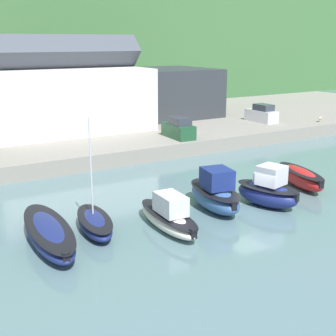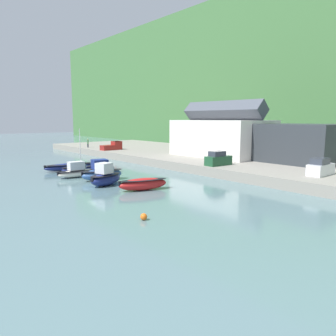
{
  "view_description": "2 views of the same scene",
  "coord_description": "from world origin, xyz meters",
  "px_view_note": "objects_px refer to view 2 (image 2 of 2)",
  "views": [
    {
      "loc": [
        -19.95,
        -22.48,
        11.05
      ],
      "look_at": [
        -3.48,
        4.69,
        2.35
      ],
      "focal_mm": 50.0,
      "sensor_mm": 36.0,
      "label": 1
    },
    {
      "loc": [
        37.71,
        -20.24,
        8.36
      ],
      "look_at": [
        4.45,
        8.03,
        1.77
      ],
      "focal_mm": 35.0,
      "sensor_mm": 36.0,
      "label": 2
    }
  ],
  "objects_px": {
    "moored_boat_2": "(78,171)",
    "parked_car_0": "(218,159)",
    "moored_boat_1": "(79,169)",
    "pickup_truck_0": "(113,146)",
    "mooring_buoy_1": "(144,217)",
    "moored_boat_0": "(69,166)",
    "parked_car_1": "(320,168)",
    "moored_boat_3": "(102,173)",
    "moored_boat_4": "(105,177)",
    "person_on_quay": "(88,143)",
    "moored_boat_5": "(143,184)"
  },
  "relations": [
    {
      "from": "moored_boat_1",
      "to": "pickup_truck_0",
      "type": "xyz_separation_m",
      "value": [
        -16.37,
        16.07,
        1.66
      ]
    },
    {
      "from": "moored_boat_5",
      "to": "parked_car_1",
      "type": "xyz_separation_m",
      "value": [
        12.4,
        18.23,
        1.55
      ]
    },
    {
      "from": "moored_boat_3",
      "to": "mooring_buoy_1",
      "type": "height_order",
      "value": "moored_boat_3"
    },
    {
      "from": "mooring_buoy_1",
      "to": "pickup_truck_0",
      "type": "bearing_deg",
      "value": 152.05
    },
    {
      "from": "parked_car_1",
      "to": "mooring_buoy_1",
      "type": "relative_size",
      "value": 7.32
    },
    {
      "from": "parked_car_0",
      "to": "mooring_buoy_1",
      "type": "distance_m",
      "value": 24.61
    },
    {
      "from": "moored_boat_3",
      "to": "parked_car_0",
      "type": "distance_m",
      "value": 17.36
    },
    {
      "from": "pickup_truck_0",
      "to": "parked_car_0",
      "type": "bearing_deg",
      "value": -1.78
    },
    {
      "from": "moored_boat_2",
      "to": "moored_boat_4",
      "type": "height_order",
      "value": "moored_boat_4"
    },
    {
      "from": "moored_boat_2",
      "to": "pickup_truck_0",
      "type": "height_order",
      "value": "pickup_truck_0"
    },
    {
      "from": "moored_boat_1",
      "to": "pickup_truck_0",
      "type": "relative_size",
      "value": 1.45
    },
    {
      "from": "moored_boat_2",
      "to": "moored_boat_3",
      "type": "bearing_deg",
      "value": 19.95
    },
    {
      "from": "moored_boat_1",
      "to": "mooring_buoy_1",
      "type": "height_order",
      "value": "moored_boat_1"
    },
    {
      "from": "moored_boat_5",
      "to": "parked_car_0",
      "type": "xyz_separation_m",
      "value": [
        -1.62,
        15.17,
        1.55
      ]
    },
    {
      "from": "pickup_truck_0",
      "to": "moored_boat_5",
      "type": "bearing_deg",
      "value": -25.75
    },
    {
      "from": "moored_boat_0",
      "to": "moored_boat_3",
      "type": "bearing_deg",
      "value": 3.14
    },
    {
      "from": "moored_boat_0",
      "to": "mooring_buoy_1",
      "type": "xyz_separation_m",
      "value": [
        29.46,
        -6.48,
        -0.34
      ]
    },
    {
      "from": "moored_boat_2",
      "to": "mooring_buoy_1",
      "type": "bearing_deg",
      "value": -8.91
    },
    {
      "from": "moored_boat_0",
      "to": "person_on_quay",
      "type": "relative_size",
      "value": 3.96
    },
    {
      "from": "moored_boat_3",
      "to": "pickup_truck_0",
      "type": "relative_size",
      "value": 1.29
    },
    {
      "from": "moored_boat_5",
      "to": "moored_boat_3",
      "type": "bearing_deg",
      "value": -159.45
    },
    {
      "from": "mooring_buoy_1",
      "to": "moored_boat_4",
      "type": "bearing_deg",
      "value": 162.03
    },
    {
      "from": "moored_boat_3",
      "to": "parked_car_1",
      "type": "height_order",
      "value": "parked_car_1"
    },
    {
      "from": "moored_boat_1",
      "to": "moored_boat_3",
      "type": "relative_size",
      "value": 1.12
    },
    {
      "from": "moored_boat_0",
      "to": "moored_boat_1",
      "type": "bearing_deg",
      "value": 9.96
    },
    {
      "from": "pickup_truck_0",
      "to": "moored_boat_0",
      "type": "bearing_deg",
      "value": -50.59
    },
    {
      "from": "moored_boat_5",
      "to": "person_on_quay",
      "type": "distance_m",
      "value": 45.34
    },
    {
      "from": "moored_boat_3",
      "to": "mooring_buoy_1",
      "type": "distance_m",
      "value": 19.17
    },
    {
      "from": "moored_boat_4",
      "to": "person_on_quay",
      "type": "relative_size",
      "value": 2.39
    },
    {
      "from": "moored_boat_3",
      "to": "moored_boat_2",
      "type": "bearing_deg",
      "value": -152.48
    },
    {
      "from": "moored_boat_0",
      "to": "parked_car_1",
      "type": "height_order",
      "value": "parked_car_1"
    },
    {
      "from": "moored_boat_1",
      "to": "moored_boat_4",
      "type": "distance_m",
      "value": 12.1
    },
    {
      "from": "moored_boat_1",
      "to": "moored_boat_3",
      "type": "bearing_deg",
      "value": 6.26
    },
    {
      "from": "pickup_truck_0",
      "to": "mooring_buoy_1",
      "type": "distance_m",
      "value": 48.68
    },
    {
      "from": "moored_boat_3",
      "to": "moored_boat_4",
      "type": "bearing_deg",
      "value": -11.13
    },
    {
      "from": "moored_boat_4",
      "to": "parked_car_0",
      "type": "relative_size",
      "value": 1.19
    },
    {
      "from": "moored_boat_3",
      "to": "moored_boat_0",
      "type": "bearing_deg",
      "value": -171.11
    },
    {
      "from": "parked_car_0",
      "to": "mooring_buoy_1",
      "type": "relative_size",
      "value": 7.44
    },
    {
      "from": "moored_boat_1",
      "to": "parked_car_0",
      "type": "height_order",
      "value": "moored_boat_1"
    },
    {
      "from": "moored_boat_1",
      "to": "person_on_quay",
      "type": "height_order",
      "value": "moored_boat_1"
    },
    {
      "from": "moored_boat_0",
      "to": "pickup_truck_0",
      "type": "height_order",
      "value": "pickup_truck_0"
    },
    {
      "from": "moored_boat_1",
      "to": "person_on_quay",
      "type": "bearing_deg",
      "value": 160.66
    },
    {
      "from": "moored_boat_1",
      "to": "moored_boat_3",
      "type": "xyz_separation_m",
      "value": [
        8.45,
        -0.59,
        0.52
      ]
    },
    {
      "from": "moored_boat_1",
      "to": "moored_boat_5",
      "type": "bearing_deg",
      "value": 10.31
    },
    {
      "from": "parked_car_0",
      "to": "parked_car_1",
      "type": "xyz_separation_m",
      "value": [
        14.02,
        3.06,
        0.0
      ]
    },
    {
      "from": "moored_boat_4",
      "to": "person_on_quay",
      "type": "xyz_separation_m",
      "value": [
        -37.62,
        16.58,
        1.42
      ]
    },
    {
      "from": "parked_car_0",
      "to": "moored_boat_1",
      "type": "bearing_deg",
      "value": -132.64
    },
    {
      "from": "pickup_truck_0",
      "to": "moored_boat_1",
      "type": "bearing_deg",
      "value": -44.66
    },
    {
      "from": "moored_boat_2",
      "to": "parked_car_0",
      "type": "xyz_separation_m",
      "value": [
        11.61,
        17.13,
        1.5
      ]
    },
    {
      "from": "parked_car_0",
      "to": "person_on_quay",
      "type": "xyz_separation_m",
      "value": [
        -41.27,
        -0.58,
        0.18
      ]
    }
  ]
}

